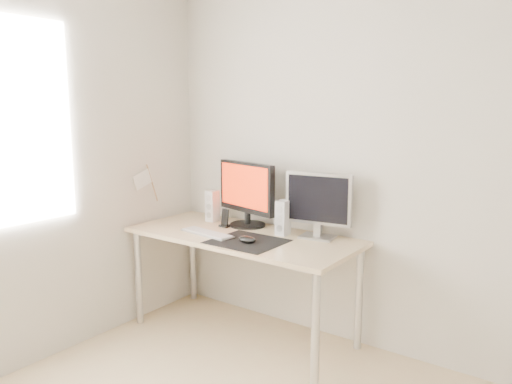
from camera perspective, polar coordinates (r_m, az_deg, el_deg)
The scene contains 11 objects.
wall_back at distance 3.19m, azimuth 15.96°, elevation 3.27°, with size 3.50×3.50×0.00m, color silver.
mousepad at distance 3.22m, azimuth -1.00°, elevation -5.67°, with size 0.45×0.40×0.00m, color black.
mouse at distance 3.18m, azimuth -1.04°, elevation -5.44°, with size 0.12×0.07×0.04m, color black.
desk at distance 3.43m, azimuth -1.58°, elevation -6.09°, with size 1.60×0.70×0.73m.
main_monitor at distance 3.58m, azimuth -1.10°, elevation 0.04°, with size 0.55×0.31×0.47m.
second_monitor at distance 3.28m, azimuth 7.14°, elevation -1.17°, with size 0.45×0.19×0.43m.
speaker_left at distance 3.77m, azimuth -5.00°, elevation -1.58°, with size 0.08×0.09×0.24m.
speaker_right at distance 3.36m, azimuth 3.08°, elevation -2.97°, with size 0.08×0.09×0.24m.
keyboard at distance 3.42m, azimuth -5.63°, elevation -4.70°, with size 0.43×0.17×0.02m.
phone_dock at distance 3.61m, azimuth -3.56°, elevation -3.37°, with size 0.07×0.06×0.13m.
pennant at distance 3.77m, azimuth -12.49°, elevation 1.31°, with size 0.01×0.23×0.29m.
Camera 1 is at (1.08, -1.23, 1.60)m, focal length 35.00 mm.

